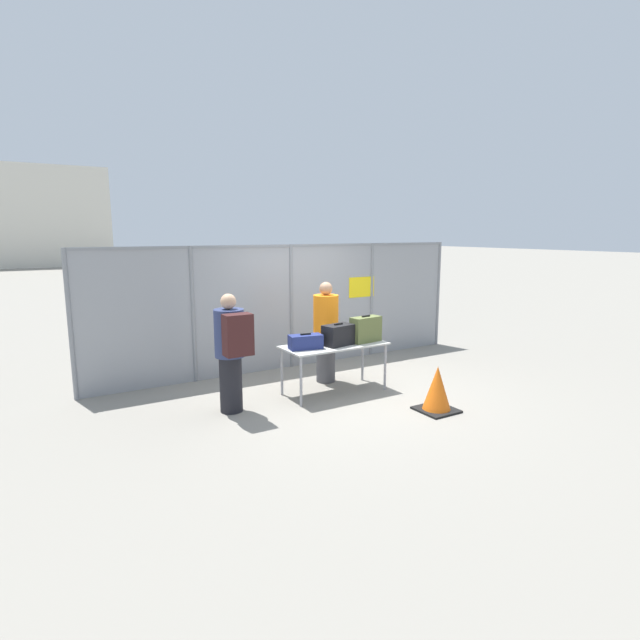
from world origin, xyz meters
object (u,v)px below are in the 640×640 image
object	(u,v)px
traffic_cone	(437,390)
traveler_hooded	(231,349)
suitcase_navy	(306,342)
suitcase_olive	(366,329)
utility_trailer	(272,328)
security_worker_near	(326,331)
inspection_table	(334,349)
suitcase_black	(338,335)

from	to	relation	value
traffic_cone	traveler_hooded	bearing A→B (deg)	150.28
suitcase_navy	traveler_hooded	distance (m)	1.16
suitcase_olive	utility_trailer	world-z (taller)	suitcase_olive
suitcase_navy	utility_trailer	distance (m)	3.65
utility_trailer	traffic_cone	size ratio (longest dim) A/B	7.06
suitcase_navy	security_worker_near	xyz separation A→B (m)	(0.72, 0.59, -0.01)
inspection_table	suitcase_olive	size ratio (longest dim) A/B	3.08
suitcase_olive	security_worker_near	world-z (taller)	security_worker_near
inspection_table	suitcase_black	world-z (taller)	suitcase_black
suitcase_olive	security_worker_near	size ratio (longest dim) A/B	0.32
utility_trailer	traffic_cone	bearing A→B (deg)	-87.41
suitcase_navy	traffic_cone	distance (m)	2.01
suitcase_black	traveler_hooded	xyz separation A→B (m)	(-1.71, 0.05, -0.01)
suitcase_black	utility_trailer	world-z (taller)	suitcase_black
traveler_hooded	security_worker_near	size ratio (longest dim) A/B	0.99
utility_trailer	suitcase_navy	bearing A→B (deg)	-107.52
inspection_table	suitcase_olive	bearing A→B (deg)	-10.36
traveler_hooded	suitcase_navy	bearing A→B (deg)	10.29
utility_trailer	security_worker_near	bearing A→B (deg)	-97.42
inspection_table	suitcase_olive	xyz separation A→B (m)	(0.52, -0.10, 0.27)
suitcase_black	traffic_cone	distance (m)	1.68
inspection_table	security_worker_near	bearing A→B (deg)	71.17
traffic_cone	suitcase_olive	bearing A→B (deg)	101.22
security_worker_near	traffic_cone	size ratio (longest dim) A/B	2.60
suitcase_olive	security_worker_near	xyz separation A→B (m)	(-0.33, 0.66, -0.10)
suitcase_navy	traveler_hooded	bearing A→B (deg)	-179.99
inspection_table	utility_trailer	bearing A→B (deg)	80.62
suitcase_black	traffic_cone	xyz separation A→B (m)	(0.76, -1.36, -0.63)
suitcase_black	traveler_hooded	bearing A→B (deg)	178.48
suitcase_black	suitcase_olive	world-z (taller)	suitcase_olive
security_worker_near	suitcase_olive	bearing A→B (deg)	129.62
utility_trailer	traveler_hooded	bearing A→B (deg)	-123.07
security_worker_near	traffic_cone	distance (m)	2.16
inspection_table	suitcase_navy	xyz separation A→B (m)	(-0.52, -0.02, 0.17)
suitcase_olive	traffic_cone	xyz separation A→B (m)	(0.27, -1.34, -0.67)
inspection_table	traffic_cone	size ratio (longest dim) A/B	2.54
inspection_table	suitcase_black	xyz separation A→B (m)	(0.03, -0.07, 0.22)
suitcase_navy	suitcase_black	distance (m)	0.56
suitcase_olive	utility_trailer	xyz separation A→B (m)	(0.05, 3.53, -0.56)
traveler_hooded	traffic_cone	world-z (taller)	traveler_hooded
suitcase_navy	suitcase_black	world-z (taller)	suitcase_black
security_worker_near	utility_trailer	world-z (taller)	security_worker_near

